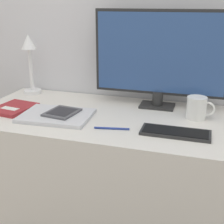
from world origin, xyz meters
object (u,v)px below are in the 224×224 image
laptop (56,116)px  desk_lamp (30,57)px  notebook (14,108)px  coffee_mug (197,108)px  monitor (160,57)px  keyboard (175,132)px  pen (112,128)px  ereader (62,112)px

laptop → desk_lamp: 0.49m
notebook → coffee_mug: 0.88m
monitor → keyboard: bearing=-68.6°
monitor → pen: size_ratio=4.38×
notebook → pen: bearing=-10.1°
laptop → pen: laptop is taller
laptop → desk_lamp: size_ratio=0.99×
keyboard → ereader: (-0.52, 0.05, 0.01)m
monitor → coffee_mug: monitor is taller
monitor → notebook: size_ratio=2.90×
laptop → coffee_mug: size_ratio=2.62×
laptop → notebook: size_ratio=1.48×
keyboard → pen: (-0.26, -0.03, -0.00)m
ereader → keyboard: bearing=-5.2°
ereader → desk_lamp: bearing=137.5°
laptop → pen: 0.29m
monitor → coffee_mug: (0.20, -0.11, -0.20)m
keyboard → pen: keyboard is taller
keyboard → monitor: bearing=111.4°
keyboard → ereader: 0.52m
ereader → pen: 0.28m
notebook → desk_lamp: bearing=102.3°
ereader → desk_lamp: 0.49m
monitor → desk_lamp: 0.73m
desk_lamp → notebook: bearing=-77.7°
pen → coffee_mug: bearing=35.3°
notebook → pen: (0.53, -0.09, -0.00)m
pen → monitor: bearing=68.9°
notebook → keyboard: bearing=-4.7°
monitor → ereader: 0.53m
keyboard → desk_lamp: size_ratio=0.84×
monitor → ereader: monitor is taller
monitor → laptop: monitor is taller
ereader → laptop: bearing=-145.0°
keyboard → coffee_mug: size_ratio=2.20×
keyboard → notebook: (-0.79, 0.07, 0.00)m
keyboard → coffee_mug: coffee_mug is taller
ereader → coffee_mug: coffee_mug is taller
monitor → keyboard: 0.42m
monitor → notebook: (-0.67, -0.25, -0.24)m
pen → notebook: bearing=169.9°
notebook → ereader: bearing=-3.8°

